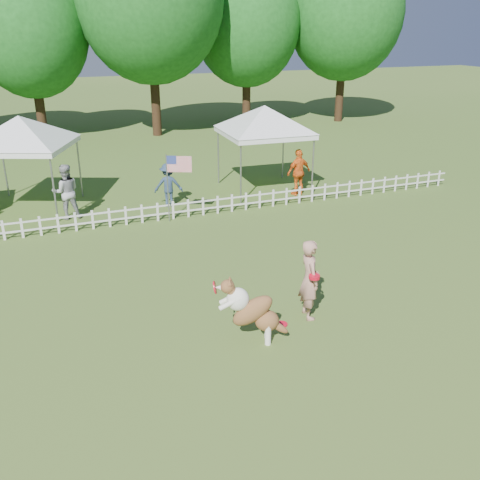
{
  "coord_description": "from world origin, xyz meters",
  "views": [
    {
      "loc": [
        -3.61,
        -8.78,
        5.76
      ],
      "look_at": [
        0.59,
        2.0,
        1.1
      ],
      "focal_mm": 40.0,
      "sensor_mm": 36.0,
      "label": 1
    }
  ],
  "objects_px": {
    "handler": "(309,279)",
    "spectator_a": "(66,192)",
    "frisbee_on_turf": "(281,324)",
    "spectator_c": "(299,172)",
    "spectator_b": "(168,185)",
    "flag_pole": "(168,188)",
    "dog": "(254,311)",
    "canopy_tent_left": "(25,164)",
    "canopy_tent_right": "(264,149)"
  },
  "relations": [
    {
      "from": "handler",
      "to": "dog",
      "type": "distance_m",
      "value": 1.54
    },
    {
      "from": "frisbee_on_turf",
      "to": "canopy_tent_right",
      "type": "relative_size",
      "value": 0.08
    },
    {
      "from": "canopy_tent_left",
      "to": "flag_pole",
      "type": "bearing_deg",
      "value": -14.4
    },
    {
      "from": "spectator_b",
      "to": "spectator_c",
      "type": "relative_size",
      "value": 0.88
    },
    {
      "from": "handler",
      "to": "frisbee_on_turf",
      "type": "xyz_separation_m",
      "value": [
        -0.68,
        -0.12,
        -0.86
      ]
    },
    {
      "from": "dog",
      "to": "spectator_c",
      "type": "relative_size",
      "value": 0.8
    },
    {
      "from": "flag_pole",
      "to": "spectator_a",
      "type": "xyz_separation_m",
      "value": [
        -2.93,
        1.44,
        -0.19
      ]
    },
    {
      "from": "frisbee_on_turf",
      "to": "canopy_tent_right",
      "type": "height_order",
      "value": "canopy_tent_right"
    },
    {
      "from": "canopy_tent_left",
      "to": "spectator_c",
      "type": "xyz_separation_m",
      "value": [
        9.13,
        -1.91,
        -0.67
      ]
    },
    {
      "from": "handler",
      "to": "spectator_b",
      "type": "relative_size",
      "value": 1.17
    },
    {
      "from": "canopy_tent_left",
      "to": "flag_pole",
      "type": "xyz_separation_m",
      "value": [
        4.03,
        -2.99,
        -0.44
      ]
    },
    {
      "from": "canopy_tent_left",
      "to": "canopy_tent_right",
      "type": "bearing_deg",
      "value": 16.42
    },
    {
      "from": "frisbee_on_turf",
      "to": "canopy_tent_left",
      "type": "height_order",
      "value": "canopy_tent_left"
    },
    {
      "from": "canopy_tent_right",
      "to": "spectator_b",
      "type": "height_order",
      "value": "canopy_tent_right"
    },
    {
      "from": "dog",
      "to": "flag_pole",
      "type": "distance_m",
      "value": 7.37
    },
    {
      "from": "spectator_a",
      "to": "spectator_b",
      "type": "xyz_separation_m",
      "value": [
        3.32,
        0.06,
        -0.14
      ]
    },
    {
      "from": "canopy_tent_left",
      "to": "handler",
      "type": "bearing_deg",
      "value": -39.6
    },
    {
      "from": "dog",
      "to": "frisbee_on_turf",
      "type": "height_order",
      "value": "dog"
    },
    {
      "from": "canopy_tent_left",
      "to": "spectator_c",
      "type": "bearing_deg",
      "value": 10.38
    },
    {
      "from": "frisbee_on_turf",
      "to": "spectator_a",
      "type": "xyz_separation_m",
      "value": [
        -3.52,
        8.45,
        0.87
      ]
    },
    {
      "from": "spectator_b",
      "to": "spectator_c",
      "type": "distance_m",
      "value": 4.73
    },
    {
      "from": "flag_pole",
      "to": "spectator_c",
      "type": "xyz_separation_m",
      "value": [
        5.1,
        1.08,
        -0.23
      ]
    },
    {
      "from": "frisbee_on_turf",
      "to": "spectator_a",
      "type": "bearing_deg",
      "value": 112.63
    },
    {
      "from": "spectator_b",
      "to": "spectator_a",
      "type": "bearing_deg",
      "value": 15.35
    },
    {
      "from": "dog",
      "to": "spectator_a",
      "type": "height_order",
      "value": "spectator_a"
    },
    {
      "from": "spectator_b",
      "to": "canopy_tent_right",
      "type": "bearing_deg",
      "value": -156.03
    },
    {
      "from": "spectator_a",
      "to": "spectator_c",
      "type": "relative_size",
      "value": 1.05
    },
    {
      "from": "handler",
      "to": "spectator_c",
      "type": "relative_size",
      "value": 1.04
    },
    {
      "from": "frisbee_on_turf",
      "to": "canopy_tent_right",
      "type": "xyz_separation_m",
      "value": [
        3.6,
        9.17,
        1.51
      ]
    },
    {
      "from": "canopy_tent_right",
      "to": "spectator_c",
      "type": "bearing_deg",
      "value": -47.11
    },
    {
      "from": "spectator_c",
      "to": "flag_pole",
      "type": "bearing_deg",
      "value": 0.77
    },
    {
      "from": "handler",
      "to": "spectator_a",
      "type": "bearing_deg",
      "value": 34.56
    },
    {
      "from": "spectator_a",
      "to": "spectator_b",
      "type": "distance_m",
      "value": 3.32
    },
    {
      "from": "canopy_tent_right",
      "to": "flag_pole",
      "type": "xyz_separation_m",
      "value": [
        -4.19,
        -2.16,
        -0.45
      ]
    },
    {
      "from": "handler",
      "to": "flag_pole",
      "type": "distance_m",
      "value": 7.0
    },
    {
      "from": "dog",
      "to": "flag_pole",
      "type": "xyz_separation_m",
      "value": [
        0.18,
        7.36,
        0.4
      ]
    },
    {
      "from": "handler",
      "to": "spectator_c",
      "type": "bearing_deg",
      "value": -17.88
    },
    {
      "from": "canopy_tent_left",
      "to": "spectator_a",
      "type": "relative_size",
      "value": 1.72
    },
    {
      "from": "frisbee_on_turf",
      "to": "spectator_b",
      "type": "relative_size",
      "value": 0.17
    },
    {
      "from": "handler",
      "to": "dog",
      "type": "height_order",
      "value": "handler"
    },
    {
      "from": "dog",
      "to": "flag_pole",
      "type": "relative_size",
      "value": 0.63
    },
    {
      "from": "frisbee_on_turf",
      "to": "canopy_tent_left",
      "type": "xyz_separation_m",
      "value": [
        -4.62,
        10.0,
        1.5
      ]
    },
    {
      "from": "frisbee_on_turf",
      "to": "spectator_a",
      "type": "distance_m",
      "value": 9.2
    },
    {
      "from": "handler",
      "to": "spectator_a",
      "type": "distance_m",
      "value": 9.33
    },
    {
      "from": "canopy_tent_right",
      "to": "spectator_b",
      "type": "distance_m",
      "value": 3.94
    },
    {
      "from": "dog",
      "to": "spectator_b",
      "type": "relative_size",
      "value": 0.91
    },
    {
      "from": "dog",
      "to": "spectator_c",
      "type": "xyz_separation_m",
      "value": [
        5.28,
        8.44,
        0.17
      ]
    },
    {
      "from": "dog",
      "to": "spectator_c",
      "type": "distance_m",
      "value": 9.96
    },
    {
      "from": "spectator_b",
      "to": "flag_pole",
      "type": "bearing_deg",
      "value": 89.98
    },
    {
      "from": "canopy_tent_left",
      "to": "flag_pole",
      "type": "relative_size",
      "value": 1.41
    }
  ]
}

